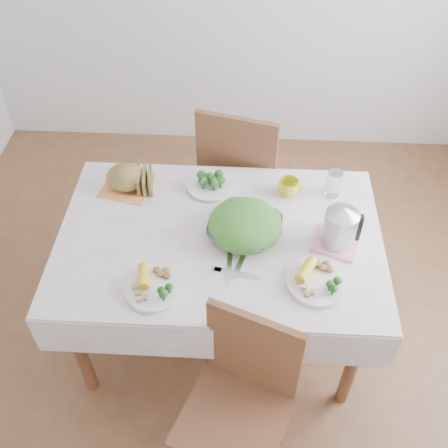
# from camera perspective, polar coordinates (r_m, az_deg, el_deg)

# --- Properties ---
(floor) EXTENTS (3.60, 3.60, 0.00)m
(floor) POSITION_cam_1_polar(r_m,az_deg,el_deg) (3.03, -0.41, -11.16)
(floor) COLOR brown
(floor) RESTS_ON ground
(dining_table) EXTENTS (1.40, 0.90, 0.75)m
(dining_table) POSITION_cam_1_polar(r_m,az_deg,el_deg) (2.72, -0.45, -6.84)
(dining_table) COLOR brown
(dining_table) RESTS_ON floor
(tablecloth) EXTENTS (1.50, 1.00, 0.01)m
(tablecloth) POSITION_cam_1_polar(r_m,az_deg,el_deg) (2.43, -0.50, -1.37)
(tablecloth) COLOR silver
(tablecloth) RESTS_ON dining_table
(chair_near) EXTENTS (0.54, 0.54, 0.92)m
(chair_near) POSITION_cam_1_polar(r_m,az_deg,el_deg) (2.27, 1.08, -20.31)
(chair_near) COLOR brown
(chair_near) RESTS_ON floor
(chair_far) EXTENTS (0.57, 0.57, 1.03)m
(chair_far) POSITION_cam_1_polar(r_m,az_deg,el_deg) (3.18, 2.32, 5.11)
(chair_far) COLOR brown
(chair_far) RESTS_ON floor
(salad_bowl) EXTENTS (0.42, 0.42, 0.08)m
(salad_bowl) POSITION_cam_1_polar(r_m,az_deg,el_deg) (2.40, 2.26, -0.53)
(salad_bowl) COLOR white
(salad_bowl) RESTS_ON tablecloth
(dinner_plate_left) EXTENTS (0.30, 0.30, 0.02)m
(dinner_plate_left) POSITION_cam_1_polar(r_m,az_deg,el_deg) (2.24, -7.56, -6.86)
(dinner_plate_left) COLOR white
(dinner_plate_left) RESTS_ON tablecloth
(dinner_plate_right) EXTENTS (0.38, 0.38, 0.02)m
(dinner_plate_right) POSITION_cam_1_polar(r_m,az_deg,el_deg) (2.27, 10.17, -6.18)
(dinner_plate_right) COLOR white
(dinner_plate_right) RESTS_ON tablecloth
(broccoli_plate) EXTENTS (0.31, 0.31, 0.02)m
(broccoli_plate) POSITION_cam_1_polar(r_m,az_deg,el_deg) (2.66, -1.52, 4.19)
(broccoli_plate) COLOR beige
(broccoli_plate) RESTS_ON tablecloth
(napkin) EXTENTS (0.28, 0.28, 0.00)m
(napkin) POSITION_cam_1_polar(r_m,az_deg,el_deg) (2.72, -10.51, 4.09)
(napkin) COLOR #FB904B
(napkin) RESTS_ON tablecloth
(bread_loaf) EXTENTS (0.20, 0.19, 0.12)m
(bread_loaf) POSITION_cam_1_polar(r_m,az_deg,el_deg) (2.68, -10.67, 4.98)
(bread_loaf) COLOR brown
(bread_loaf) RESTS_ON napkin
(yellow_mug) EXTENTS (0.12, 0.12, 0.08)m
(yellow_mug) POSITION_cam_1_polar(r_m,az_deg,el_deg) (2.62, 7.04, 4.01)
(yellow_mug) COLOR yellow
(yellow_mug) RESTS_ON tablecloth
(glass_tumbler) EXTENTS (0.09, 0.09, 0.14)m
(glass_tumbler) POSITION_cam_1_polar(r_m,az_deg,el_deg) (2.64, 11.85, 4.25)
(glass_tumbler) COLOR white
(glass_tumbler) RESTS_ON tablecloth
(pink_tray) EXTENTS (0.24, 0.24, 0.02)m
(pink_tray) POSITION_cam_1_polar(r_m,az_deg,el_deg) (2.44, 12.16, -1.90)
(pink_tray) COLOR pink
(pink_tray) RESTS_ON tablecloth
(electric_kettle) EXTENTS (0.15, 0.15, 0.21)m
(electric_kettle) POSITION_cam_1_polar(r_m,az_deg,el_deg) (2.36, 12.58, -0.05)
(electric_kettle) COLOR #B2B5BA
(electric_kettle) RESTS_ON pink_tray
(fork_left) EXTENTS (0.02, 0.20, 0.00)m
(fork_left) POSITION_cam_1_polar(r_m,az_deg,el_deg) (2.30, 0.58, -4.57)
(fork_left) COLOR silver
(fork_left) RESTS_ON tablecloth
(fork_right) EXTENTS (0.08, 0.21, 0.00)m
(fork_right) POSITION_cam_1_polar(r_m,az_deg,el_deg) (2.33, 1.95, -3.94)
(fork_right) COLOR silver
(fork_right) RESTS_ON tablecloth
(knife) EXTENTS (0.20, 0.06, 0.00)m
(knife) POSITION_cam_1_polar(r_m,az_deg,el_deg) (2.28, 1.37, -5.38)
(knife) COLOR silver
(knife) RESTS_ON tablecloth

